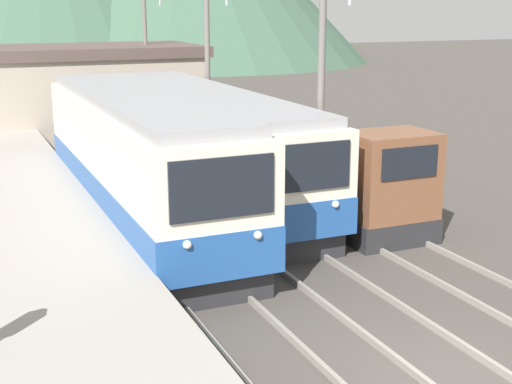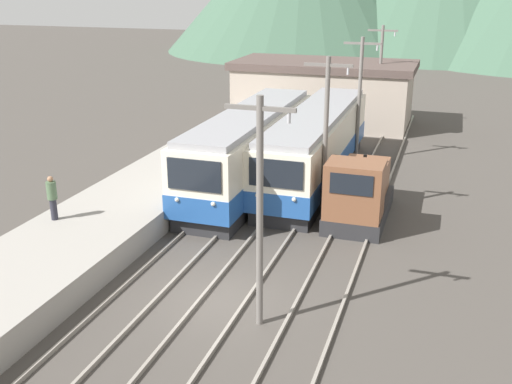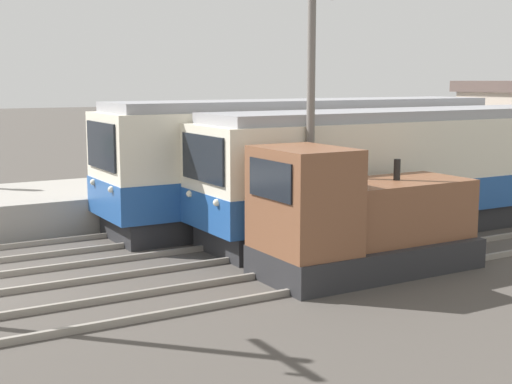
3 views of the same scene
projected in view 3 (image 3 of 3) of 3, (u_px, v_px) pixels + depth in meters
name	position (u px, v px, depth m)	size (l,w,h in m)	color
commuter_train_left	(309.00, 165.00, 22.60)	(2.84, 13.60, 3.84)	#28282B
commuter_train_center	(421.00, 174.00, 21.29)	(2.84, 14.55, 3.60)	#28282B
shunting_locomotive	(357.00, 222.00, 16.46)	(2.40, 5.34, 3.00)	#28282B
catenary_mast_mid	(311.00, 108.00, 17.17)	(2.00, 0.20, 6.94)	slate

